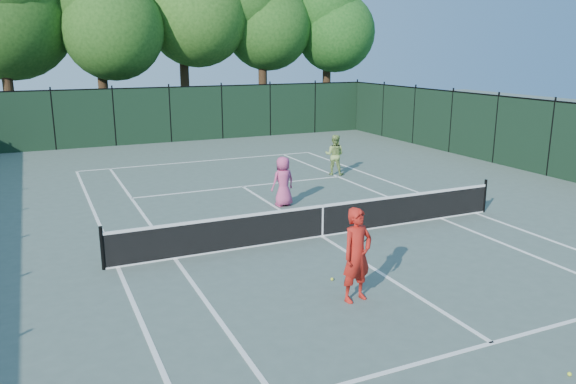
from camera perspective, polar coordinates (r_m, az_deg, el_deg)
name	(u,v)px	position (r m, az deg, el deg)	size (l,w,h in m)	color
ground	(322,236)	(15.59, 3.49, -4.53)	(90.00, 90.00, 0.00)	#4D5E55
sideline_doubles_left	(118,267)	(14.02, -16.90, -7.33)	(0.10, 23.77, 0.01)	white
sideline_doubles_right	(476,213)	(18.70, 18.52, -2.04)	(0.10, 23.77, 0.01)	white
sideline_singles_left	(175,259)	(14.23, -11.41, -6.65)	(0.10, 23.77, 0.01)	white
sideline_singles_right	(441,218)	(17.82, 15.28, -2.60)	(0.10, 23.77, 0.01)	white
baseline_far	(202,161)	(26.34, -8.72, 3.12)	(10.97, 0.10, 0.01)	white
service_line_near	(492,343)	(10.84, 20.05, -14.21)	(8.23, 0.10, 0.01)	white
service_line_far	(243,187)	(21.23, -4.62, 0.56)	(8.23, 0.10, 0.01)	white
center_service_line	(322,236)	(15.59, 3.49, -4.52)	(0.10, 12.80, 0.01)	white
tennis_net	(322,220)	(15.45, 3.52, -2.85)	(11.69, 0.09, 1.06)	black
fence_far	(170,115)	(31.98, -11.88, 7.65)	(24.00, 0.05, 3.00)	black
tree_2	(96,0)	(35.14, -18.91, 17.96)	(6.00, 6.00, 12.40)	black
tree_5	(328,9)	(40.00, 4.06, 18.09)	(5.80, 5.80, 12.23)	black
coach	(357,255)	(11.51, 7.03, -6.35)	(0.92, 0.78, 1.97)	red
player_pink	(283,181)	(18.39, -0.49, 1.09)	(0.88, 0.64, 1.65)	#C8467B
player_green	(335,155)	(23.14, 4.75, 3.79)	(1.02, 1.00, 1.66)	#8BAB55
loose_ball_near_cart	(569,374)	(10.34, 26.69, -16.19)	(0.07, 0.07, 0.07)	#D4F532
loose_ball_midcourt	(332,279)	(12.73, 4.50, -8.81)	(0.07, 0.07, 0.07)	#D9EB30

